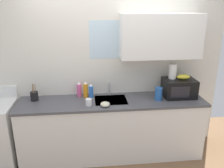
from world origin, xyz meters
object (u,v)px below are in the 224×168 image
at_px(microwave, 179,88).
at_px(dish_soap_bottle_pink, 79,90).
at_px(paper_towel_roll, 173,71).
at_px(dish_soap_bottle_orange, 86,90).
at_px(cereal_canister, 159,94).
at_px(banana_bunch, 183,77).
at_px(small_bowl, 105,104).
at_px(mug_white, 89,102).
at_px(dish_soap_bottle_blue, 91,91).
at_px(utensil_crock, 34,96).

height_order(microwave, dish_soap_bottle_pink, microwave).
height_order(paper_towel_roll, dish_soap_bottle_orange, paper_towel_roll).
distance_m(dish_soap_bottle_orange, cereal_canister, 1.07).
distance_m(banana_bunch, cereal_canister, 0.45).
bearing_deg(banana_bunch, small_bowl, -167.98).
bearing_deg(mug_white, dish_soap_bottle_pink, 110.89).
bearing_deg(dish_soap_bottle_pink, microwave, -6.53).
relative_size(microwave, small_bowl, 3.54).
height_order(mug_white, small_bowl, mug_white).
bearing_deg(paper_towel_roll, cereal_canister, -147.99).
height_order(banana_bunch, dish_soap_bottle_pink, banana_bunch).
xyz_separation_m(dish_soap_bottle_blue, utensil_crock, (-0.81, -0.04, -0.03)).
distance_m(dish_soap_bottle_blue, utensil_crock, 0.81).
bearing_deg(microwave, paper_towel_roll, 152.62).
distance_m(paper_towel_roll, mug_white, 1.31).
height_order(microwave, dish_soap_bottle_blue, microwave).
bearing_deg(microwave, dish_soap_bottle_pink, 173.47).
bearing_deg(dish_soap_bottle_pink, small_bowl, -49.53).
relative_size(cereal_canister, utensil_crock, 0.73).
bearing_deg(banana_bunch, paper_towel_roll, 161.57).
bearing_deg(paper_towel_roll, mug_white, -169.08).
distance_m(dish_soap_bottle_orange, dish_soap_bottle_pink, 0.11).
distance_m(cereal_canister, small_bowl, 0.80).
xyz_separation_m(microwave, banana_bunch, (0.05, 0.00, 0.17)).
relative_size(dish_soap_bottle_orange, cereal_canister, 1.29).
relative_size(banana_bunch, utensil_crock, 0.78).
relative_size(microwave, dish_soap_bottle_blue, 2.17).
relative_size(microwave, paper_towel_roll, 2.09).
height_order(paper_towel_roll, cereal_canister, paper_towel_roll).
xyz_separation_m(paper_towel_roll, cereal_canister, (-0.24, -0.15, -0.29)).
relative_size(cereal_canister, small_bowl, 1.44).
relative_size(dish_soap_bottle_orange, utensil_crock, 0.95).
height_order(dish_soap_bottle_orange, small_bowl, dish_soap_bottle_orange).
xyz_separation_m(banana_bunch, cereal_canister, (-0.39, -0.10, -0.21)).
height_order(microwave, paper_towel_roll, paper_towel_roll).
distance_m(paper_towel_roll, dish_soap_bottle_pink, 1.41).
distance_m(microwave, mug_white, 1.36).
height_order(dish_soap_bottle_blue, small_bowl, dish_soap_bottle_blue).
xyz_separation_m(dish_soap_bottle_pink, mug_white, (0.14, -0.36, -0.06)).
relative_size(dish_soap_bottle_orange, mug_white, 2.55).
bearing_deg(dish_soap_bottle_blue, cereal_canister, -12.09).
relative_size(microwave, banana_bunch, 2.30).
relative_size(banana_bunch, dish_soap_bottle_orange, 0.83).
height_order(cereal_canister, utensil_crock, utensil_crock).
bearing_deg(cereal_canister, dish_soap_bottle_pink, 166.78).
height_order(microwave, cereal_canister, microwave).
height_order(dish_soap_bottle_blue, utensil_crock, utensil_crock).
distance_m(dish_soap_bottle_orange, small_bowl, 0.46).
distance_m(cereal_canister, utensil_crock, 1.79).
relative_size(dish_soap_bottle_blue, utensil_crock, 0.83).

